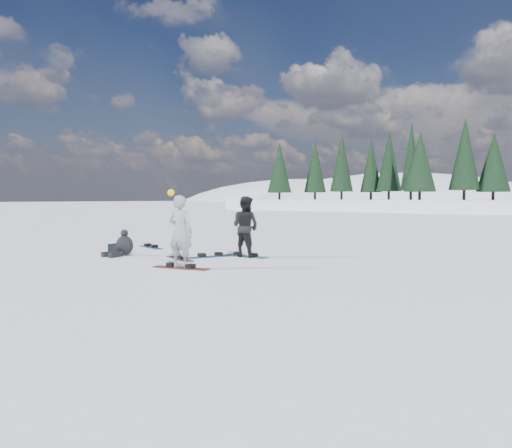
{
  "coord_description": "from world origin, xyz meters",
  "views": [
    {
      "loc": [
        7.43,
        -9.32,
        1.76
      ],
      "look_at": [
        -0.49,
        0.47,
        1.1
      ],
      "focal_mm": 35.0,
      "sensor_mm": 36.0,
      "label": 1
    }
  ],
  "objects_px": {
    "gear_bag": "(116,249)",
    "snowboard_loose_b": "(180,259)",
    "seated_rider": "(123,246)",
    "snowboarder_woman": "(180,232)",
    "snowboard_loose_a": "(210,257)",
    "snowboarder_man": "(245,227)",
    "snowboard_loose_c": "(151,247)"
  },
  "relations": [
    {
      "from": "snowboarder_woman",
      "to": "gear_bag",
      "type": "xyz_separation_m",
      "value": [
        -4.15,
        1.06,
        -0.77
      ]
    },
    {
      "from": "gear_bag",
      "to": "snowboard_loose_c",
      "type": "xyz_separation_m",
      "value": [
        -0.55,
        1.83,
        -0.14
      ]
    },
    {
      "from": "snowboard_loose_c",
      "to": "snowboard_loose_b",
      "type": "xyz_separation_m",
      "value": [
        3.28,
        -1.63,
        0.0
      ]
    },
    {
      "from": "snowboarder_man",
      "to": "snowboard_loose_c",
      "type": "bearing_deg",
      "value": -4.0
    },
    {
      "from": "gear_bag",
      "to": "snowboarder_woman",
      "type": "bearing_deg",
      "value": -14.35
    },
    {
      "from": "snowboarder_woman",
      "to": "seated_rider",
      "type": "relative_size",
      "value": 2.02
    },
    {
      "from": "seated_rider",
      "to": "gear_bag",
      "type": "bearing_deg",
      "value": 152.15
    },
    {
      "from": "snowboard_loose_c",
      "to": "snowboard_loose_b",
      "type": "height_order",
      "value": "same"
    },
    {
      "from": "gear_bag",
      "to": "snowboard_loose_b",
      "type": "xyz_separation_m",
      "value": [
        2.73,
        0.2,
        -0.14
      ]
    },
    {
      "from": "snowboarder_man",
      "to": "gear_bag",
      "type": "bearing_deg",
      "value": 21.65
    },
    {
      "from": "snowboarder_woman",
      "to": "snowboard_loose_a",
      "type": "height_order",
      "value": "snowboarder_woman"
    },
    {
      "from": "snowboard_loose_c",
      "to": "snowboard_loose_a",
      "type": "distance_m",
      "value": 3.65
    },
    {
      "from": "snowboard_loose_c",
      "to": "gear_bag",
      "type": "bearing_deg",
      "value": -56.93
    },
    {
      "from": "snowboarder_man",
      "to": "snowboard_loose_b",
      "type": "xyz_separation_m",
      "value": [
        -1.09,
        -1.64,
        -0.89
      ]
    },
    {
      "from": "snowboard_loose_b",
      "to": "snowboard_loose_a",
      "type": "relative_size",
      "value": 1.0
    },
    {
      "from": "snowboarder_man",
      "to": "gear_bag",
      "type": "distance_m",
      "value": 4.3
    },
    {
      "from": "gear_bag",
      "to": "snowboard_loose_b",
      "type": "relative_size",
      "value": 0.3
    },
    {
      "from": "snowboarder_woman",
      "to": "seated_rider",
      "type": "xyz_separation_m",
      "value": [
        -3.45,
        0.81,
        -0.62
      ]
    },
    {
      "from": "gear_bag",
      "to": "snowboard_loose_c",
      "type": "relative_size",
      "value": 0.3
    },
    {
      "from": "seated_rider",
      "to": "snowboard_loose_a",
      "type": "height_order",
      "value": "seated_rider"
    },
    {
      "from": "snowboarder_man",
      "to": "gear_bag",
      "type": "relative_size",
      "value": 4.02
    },
    {
      "from": "seated_rider",
      "to": "snowboarder_woman",
      "type": "bearing_deg",
      "value": -21.33
    },
    {
      "from": "snowboarder_woman",
      "to": "snowboard_loose_a",
      "type": "distance_m",
      "value": 2.64
    },
    {
      "from": "snowboarder_man",
      "to": "snowboard_loose_a",
      "type": "xyz_separation_m",
      "value": [
        -0.78,
        -0.69,
        -0.89
      ]
    },
    {
      "from": "snowboard_loose_a",
      "to": "snowboard_loose_b",
      "type": "bearing_deg",
      "value": -179.93
    },
    {
      "from": "snowboard_loose_b",
      "to": "snowboard_loose_a",
      "type": "xyz_separation_m",
      "value": [
        0.31,
        0.94,
        0.0
      ]
    },
    {
      "from": "seated_rider",
      "to": "snowboard_loose_c",
      "type": "relative_size",
      "value": 0.65
    },
    {
      "from": "snowboard_loose_a",
      "to": "snowboarder_woman",
      "type": "bearing_deg",
      "value": -134.89
    },
    {
      "from": "snowboarder_man",
      "to": "seated_rider",
      "type": "distance_m",
      "value": 3.8
    },
    {
      "from": "seated_rider",
      "to": "snowboard_loose_b",
      "type": "distance_m",
      "value": 2.1
    },
    {
      "from": "gear_bag",
      "to": "snowboard_loose_a",
      "type": "distance_m",
      "value": 3.25
    },
    {
      "from": "snowboard_loose_c",
      "to": "snowboarder_woman",
      "type": "bearing_deg",
      "value": -15.35
    }
  ]
}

